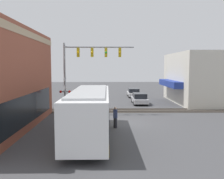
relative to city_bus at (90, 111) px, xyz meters
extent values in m
plane|color=#424244|center=(4.19, -2.80, -1.79)|extent=(120.00, 120.00, 0.00)
cube|color=tan|center=(2.04, 4.85, 5.47)|extent=(14.95, 0.36, 0.50)
cube|color=black|center=(2.04, 4.75, -0.09)|extent=(12.39, 0.12, 2.20)
cube|color=beige|center=(16.82, -14.76, 1.57)|extent=(12.34, 8.93, 6.72)
cube|color=navy|center=(16.82, -9.75, 0.81)|extent=(8.63, 1.20, 0.80)
cube|color=white|center=(0.01, 0.00, -0.01)|extent=(10.93, 2.55, 2.71)
cube|color=black|center=(0.01, 0.00, 0.39)|extent=(10.71, 2.59, 1.14)
cube|color=gold|center=(0.01, 0.00, -1.20)|extent=(10.71, 2.58, 0.24)
cube|color=#A5A8AA|center=(0.01, 0.00, 1.40)|extent=(9.29, 2.17, 0.12)
cylinder|color=black|center=(3.27, 0.00, -1.29)|extent=(1.00, 2.57, 1.00)
cylinder|color=black|center=(-3.65, 0.00, -1.29)|extent=(1.00, 2.57, 1.00)
cylinder|color=gray|center=(8.37, 3.12, 1.82)|extent=(0.20, 0.20, 7.22)
cylinder|color=gray|center=(8.37, -0.37, 5.03)|extent=(0.16, 6.98, 0.16)
cube|color=gold|center=(8.37, 1.73, 4.48)|extent=(0.30, 0.27, 0.90)
sphere|color=yellow|center=(8.20, 1.73, 4.48)|extent=(0.20, 0.20, 0.20)
cube|color=gold|center=(8.37, 0.33, 4.48)|extent=(0.30, 0.27, 0.90)
sphere|color=yellow|center=(8.20, 0.33, 4.48)|extent=(0.20, 0.20, 0.20)
cube|color=gold|center=(8.37, -1.07, 4.48)|extent=(0.30, 0.27, 0.90)
sphere|color=green|center=(8.20, -1.07, 4.48)|extent=(0.20, 0.20, 0.20)
cube|color=gold|center=(8.37, -2.46, 4.48)|extent=(0.30, 0.27, 0.90)
sphere|color=yellow|center=(8.20, -2.46, 4.48)|extent=(0.20, 0.20, 0.20)
cylinder|color=gray|center=(8.52, 3.13, 0.01)|extent=(0.14, 0.14, 3.60)
cube|color=white|center=(8.52, 3.13, 1.31)|extent=(1.41, 0.06, 1.41)
cube|color=white|center=(8.52, 3.13, 1.31)|extent=(1.41, 0.06, 1.41)
cylinder|color=#38383A|center=(8.52, 3.13, 0.51)|extent=(0.08, 0.90, 0.08)
sphere|color=red|center=(8.47, 2.68, 0.51)|extent=(0.28, 0.28, 0.28)
sphere|color=red|center=(8.47, 3.58, 0.51)|extent=(0.28, 0.28, 0.28)
cube|color=#332D28|center=(10.19, -2.80, -1.78)|extent=(2.60, 60.00, 0.03)
cube|color=#6B6056|center=(9.47, -2.80, -1.72)|extent=(0.07, 60.00, 0.15)
cube|color=#6B6056|center=(10.90, -2.80, -1.72)|extent=(0.07, 60.00, 0.15)
cube|color=#B7B7BC|center=(15.41, -5.40, -1.27)|extent=(4.50, 1.80, 0.53)
cube|color=black|center=(15.18, -5.40, -0.68)|extent=(2.48, 1.62, 0.64)
cylinder|color=black|center=(16.80, -5.40, -1.47)|extent=(0.64, 1.82, 0.64)
cylinder|color=black|center=(14.01, -5.40, -1.47)|extent=(0.64, 1.82, 0.64)
cube|color=silver|center=(23.04, -5.40, -1.28)|extent=(4.42, 1.80, 0.52)
cube|color=black|center=(22.82, -5.40, -0.71)|extent=(2.43, 1.62, 0.63)
cylinder|color=black|center=(24.41, -5.40, -1.47)|extent=(0.64, 1.82, 0.64)
cylinder|color=black|center=(21.67, -5.40, -1.47)|extent=(0.64, 1.82, 0.64)
cylinder|color=black|center=(2.47, -1.83, -1.39)|extent=(0.28, 0.28, 0.80)
cylinder|color=#262D4C|center=(2.47, -1.83, -0.66)|extent=(0.34, 0.34, 0.67)
sphere|color=tan|center=(2.47, -1.83, -0.22)|extent=(0.22, 0.22, 0.22)
camera|label=1|loc=(-16.96, -1.21, 3.01)|focal=40.00mm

